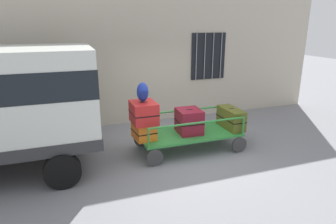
% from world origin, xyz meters
% --- Properties ---
extents(ground_plane, '(40.00, 40.00, 0.00)m').
position_xyz_m(ground_plane, '(0.00, 0.00, 0.00)').
color(ground_plane, gray).
extents(building_wall, '(12.00, 0.38, 5.00)m').
position_xyz_m(building_wall, '(0.01, 2.74, 2.50)').
color(building_wall, '#BCB29E').
rests_on(building_wall, ground).
extents(luggage_cart, '(2.56, 1.21, 0.44)m').
position_xyz_m(luggage_cart, '(0.25, 0.07, 0.37)').
color(luggage_cart, '#2D8438').
rests_on(luggage_cart, ground).
extents(cart_railing, '(2.44, 1.07, 0.46)m').
position_xyz_m(cart_railing, '(0.25, 0.07, 0.81)').
color(cart_railing, '#2D8438').
rests_on(cart_railing, luggage_cart).
extents(suitcase_left_bottom, '(0.51, 0.62, 0.40)m').
position_xyz_m(suitcase_left_bottom, '(-0.91, 0.09, 0.64)').
color(suitcase_left_bottom, orange).
rests_on(suitcase_left_bottom, luggage_cart).
extents(suitcase_left_middle, '(0.57, 0.70, 0.50)m').
position_xyz_m(suitcase_left_middle, '(-0.91, 0.07, 1.09)').
color(suitcase_left_middle, '#B21E1E').
rests_on(suitcase_left_middle, suitcase_left_bottom).
extents(suitcase_midleft_bottom, '(0.61, 0.69, 0.60)m').
position_xyz_m(suitcase_midleft_bottom, '(0.25, 0.11, 0.73)').
color(suitcase_midleft_bottom, maroon).
rests_on(suitcase_midleft_bottom, luggage_cart).
extents(suitcase_center_bottom, '(0.39, 0.89, 0.52)m').
position_xyz_m(suitcase_center_bottom, '(1.41, 0.06, 0.70)').
color(suitcase_center_bottom, '#4C5119').
rests_on(suitcase_center_bottom, luggage_cart).
extents(backpack, '(0.27, 0.22, 0.44)m').
position_xyz_m(backpack, '(-0.91, 0.11, 1.56)').
color(backpack, navy).
rests_on(backpack, suitcase_left_middle).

